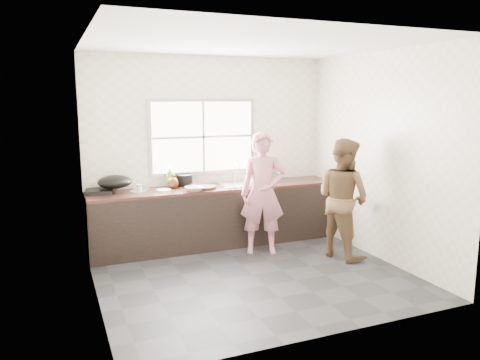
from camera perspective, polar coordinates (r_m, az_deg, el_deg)
name	(u,v)px	position (r m, az deg, el deg)	size (l,w,h in m)	color
floor	(253,275)	(5.76, 1.56, -11.51)	(3.60, 3.20, 0.01)	#2B2B2E
ceiling	(254,43)	(5.40, 1.70, 16.36)	(3.60, 3.20, 0.01)	silver
wall_back	(209,150)	(6.90, -3.78, 3.67)	(3.60, 0.01, 2.70)	silver
wall_left	(90,173)	(4.97, -17.76, 0.78)	(0.01, 3.20, 2.70)	silver
wall_right	(380,157)	(6.36, 16.70, 2.73)	(0.01, 3.20, 2.70)	beige
wall_front	(330,188)	(4.02, 10.91, -1.00)	(3.60, 0.01, 2.70)	silver
cabinet	(217,217)	(6.78, -2.84, -4.53)	(3.60, 0.62, 0.82)	black
countertop	(217,188)	(6.68, -2.87, -0.95)	(3.60, 0.64, 0.04)	#351A15
sink	(239,184)	(6.80, -0.09, -0.54)	(0.55, 0.45, 0.02)	silver
faucet	(234,173)	(6.96, -0.71, 0.91)	(0.02, 0.02, 0.30)	silver
window_frame	(203,137)	(6.84, -4.56, 5.28)	(1.60, 0.05, 1.10)	#9EA0A5
window_glazing	(203,137)	(6.81, -4.49, 5.27)	(1.50, 0.01, 1.00)	white
woman	(263,197)	(6.37, 2.78, -2.10)	(0.57, 0.37, 1.55)	#CC7A87
person_side	(343,198)	(6.35, 12.40, -2.17)	(0.77, 0.60, 1.59)	brown
cutting_board	(203,187)	(6.54, -4.49, -0.88)	(0.35, 0.35, 0.04)	black
cleaver	(194,184)	(6.63, -5.65, -0.52)	(0.20, 0.10, 0.01)	#B5B7BC
bowl_mince	(194,189)	(6.36, -5.57, -1.09)	(0.24, 0.24, 0.06)	silver
bowl_crabs	(256,182)	(6.83, 1.98, -0.27)	(0.20, 0.20, 0.06)	silver
bowl_held	(268,183)	(6.75, 3.38, -0.39)	(0.21, 0.21, 0.07)	silver
black_pot	(185,180)	(6.76, -6.78, -0.01)	(0.23, 0.23, 0.16)	black
plate_food	(164,190)	(6.45, -9.28, -1.22)	(0.20, 0.20, 0.02)	white
bottle_green	(170,176)	(6.70, -8.54, 0.47)	(0.12, 0.12, 0.31)	#599F34
bottle_brown_tall	(173,180)	(6.72, -8.18, -0.02)	(0.08, 0.08, 0.18)	#4C1C13
bottle_brown_short	(173,181)	(6.61, -8.18, -0.16)	(0.15, 0.15, 0.19)	#482A12
glass_jar	(139,188)	(6.41, -12.20, -0.98)	(0.07, 0.07, 0.10)	silver
burner	(99,191)	(6.48, -16.77, -1.30)	(0.35, 0.35, 0.05)	black
wok	(115,182)	(6.43, -15.01, -0.22)	(0.45, 0.45, 0.17)	black
dish_rack	(264,171)	(7.18, 2.90, 1.09)	(0.37, 0.26, 0.28)	silver
pot_lid_left	(142,189)	(6.58, -11.88, -1.10)	(0.24, 0.24, 0.01)	silver
pot_lid_right	(138,191)	(6.45, -12.28, -1.35)	(0.22, 0.22, 0.01)	silver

